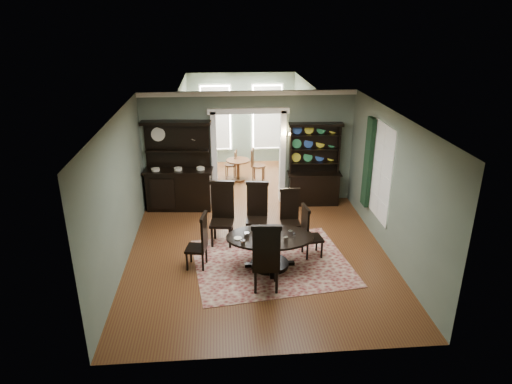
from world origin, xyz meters
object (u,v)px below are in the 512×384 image
welsh_dresser (314,175)px  dining_table (270,245)px  sideboard (179,179)px  parlor_table (238,167)px

welsh_dresser → dining_table: bearing=-112.7°
welsh_dresser → sideboard: bearing=-176.7°
dining_table → sideboard: 3.76m
parlor_table → sideboard: bearing=-130.1°
parlor_table → welsh_dresser: bearing=-44.3°
welsh_dresser → parlor_table: welsh_dresser is taller
sideboard → welsh_dresser: (3.54, 0.03, -0.01)m
welsh_dresser → parlor_table: 2.72m
dining_table → welsh_dresser: size_ratio=0.82×
dining_table → parlor_table: bearing=97.4°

